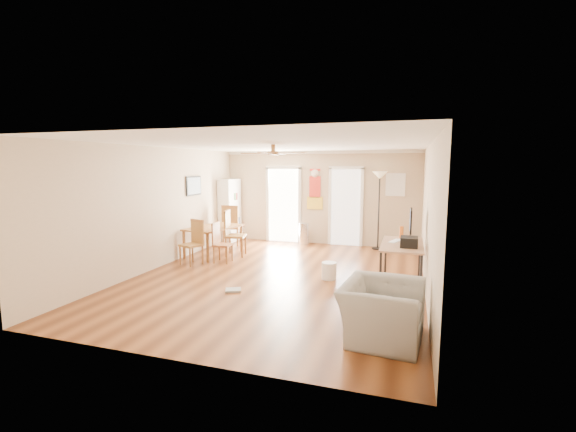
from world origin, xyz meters
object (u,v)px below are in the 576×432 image
(wastebasket_a, at_px, (329,271))
(armchair, at_px, (382,311))
(bookshelf, at_px, (230,210))
(torchiere_lamp, at_px, (379,211))
(dining_chair_near, at_px, (191,243))
(dining_table, at_px, (214,241))
(dining_chair_right_a, at_px, (236,233))
(printer, at_px, (409,242))
(dining_chair_right_b, at_px, (223,243))
(trash_can, at_px, (304,234))
(computer_desk, at_px, (401,265))
(dining_chair_far, at_px, (232,225))

(wastebasket_a, bearing_deg, armchair, -63.63)
(bookshelf, relative_size, torchiere_lamp, 0.88)
(dining_chair_near, bearing_deg, dining_table, 107.38)
(dining_chair_right_a, distance_m, printer, 4.33)
(dining_chair_right_b, relative_size, dining_chair_near, 0.92)
(bookshelf, distance_m, trash_can, 2.27)
(bookshelf, height_order, printer, bookshelf)
(dining_table, distance_m, computer_desk, 4.63)
(bookshelf, xyz_separation_m, torchiere_lamp, (4.21, 0.22, 0.12))
(dining_chair_near, distance_m, trash_can, 3.41)
(dining_chair_right_b, relative_size, armchair, 0.82)
(trash_can, bearing_deg, printer, -49.51)
(dining_chair_near, relative_size, computer_desk, 0.67)
(dining_table, xyz_separation_m, trash_can, (1.79, 1.90, -0.05))
(armchair, bearing_deg, torchiere_lamp, 11.05)
(computer_desk, bearing_deg, dining_chair_right_b, 171.97)
(torchiere_lamp, bearing_deg, dining_table, -153.09)
(dining_chair_right_a, height_order, trash_can, dining_chair_right_a)
(dining_chair_right_b, relative_size, trash_can, 1.50)
(bookshelf, distance_m, dining_chair_near, 2.74)
(wastebasket_a, bearing_deg, torchiere_lamp, 77.62)
(dining_chair_right_b, bearing_deg, computer_desk, -101.46)
(dining_chair_right_a, height_order, computer_desk, dining_chair_right_a)
(wastebasket_a, bearing_deg, dining_chair_right_a, 154.25)
(dining_table, relative_size, torchiere_lamp, 0.69)
(armchair, bearing_deg, dining_chair_right_a, 52.08)
(armchair, bearing_deg, dining_chair_right_b, 58.07)
(computer_desk, bearing_deg, dining_chair_right_a, 162.49)
(dining_chair_right_b, height_order, printer, printer)
(dining_chair_near, distance_m, wastebasket_a, 3.20)
(dining_chair_right_a, bearing_deg, armchair, -145.58)
(dining_chair_right_a, xyz_separation_m, dining_chair_near, (-0.59, -1.07, -0.06))
(dining_table, height_order, printer, printer)
(dining_chair_right_b, height_order, computer_desk, dining_chair_right_b)
(wastebasket_a, bearing_deg, trash_can, 113.84)
(dining_table, xyz_separation_m, computer_desk, (4.48, -1.14, 0.04))
(bookshelf, xyz_separation_m, trash_can, (2.18, 0.19, -0.60))
(trash_can, relative_size, printer, 1.76)
(dining_chair_near, bearing_deg, dining_chair_right_b, 52.62)
(bookshelf, height_order, torchiere_lamp, torchiere_lamp)
(computer_desk, bearing_deg, dining_table, 165.67)
(bookshelf, relative_size, wastebasket_a, 5.44)
(dining_chair_right_a, relative_size, printer, 3.22)
(bookshelf, distance_m, dining_chair_far, 0.63)
(printer, bearing_deg, wastebasket_a, 170.87)
(dining_chair_right_a, xyz_separation_m, computer_desk, (3.93, -1.24, -0.16))
(dining_chair_right_b, bearing_deg, armchair, -131.26)
(torchiere_lamp, xyz_separation_m, wastebasket_a, (-0.68, -3.08, -0.86))
(trash_can, bearing_deg, dining_chair_right_b, -116.39)
(dining_chair_right_a, relative_size, dining_chair_near, 1.12)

